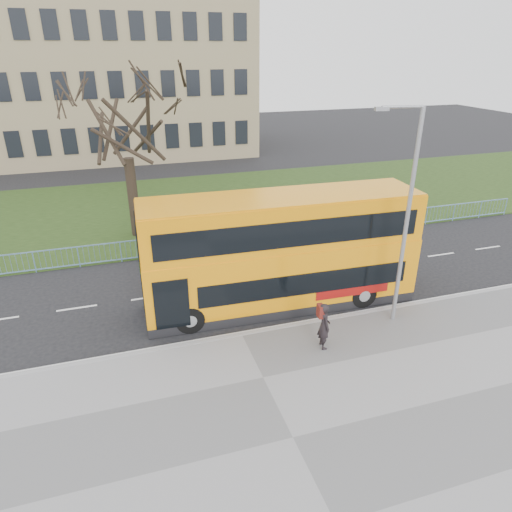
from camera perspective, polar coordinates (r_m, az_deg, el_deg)
The scene contains 10 objects.
ground at distance 18.63m, azimuth -3.11°, elevation -7.47°, with size 120.00×120.00×0.00m, color black.
pavement at distance 13.58m, azimuth 4.63°, elevation -21.84°, with size 80.00×10.50×0.12m, color slate.
kerb at distance 17.34m, azimuth -1.80°, elevation -9.88°, with size 80.00×0.20×0.14m, color gray.
grass_verge at distance 31.45m, azimuth -9.71°, elevation 6.03°, with size 80.00×15.40×0.08m, color #1E3212.
guard_railing at distance 24.13m, azimuth -7.08°, elevation 1.67°, with size 40.00×0.12×1.10m, color #73A1CD, non-canonical shape.
bare_tree at distance 25.75m, azimuth -15.88°, elevation 13.53°, with size 7.34×7.34×10.49m, color black, non-canonical shape.
civic_building at distance 50.43m, azimuth -20.03°, elevation 20.00°, with size 30.00×15.00×14.00m, color #8B7B58.
yellow_bus at distance 18.38m, azimuth 3.20°, elevation 0.87°, with size 11.19×3.06×4.65m.
pedestrian at distance 16.35m, azimuth 8.50°, elevation -8.61°, with size 0.64×0.42×1.76m, color black.
street_lamp at distance 17.10m, azimuth 18.16°, elevation 5.19°, with size 1.71×0.44×8.08m.
Camera 1 is at (-3.75, -15.33, 9.89)m, focal length 32.00 mm.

